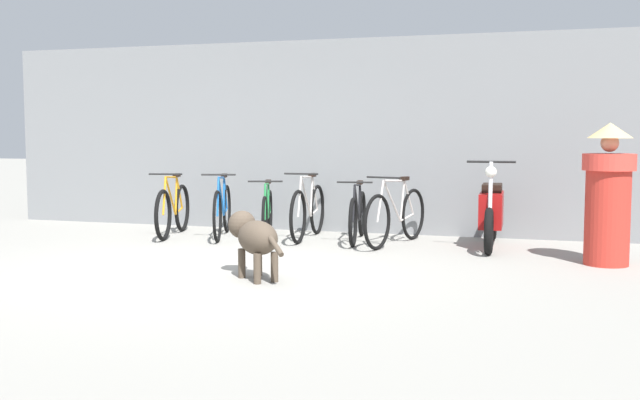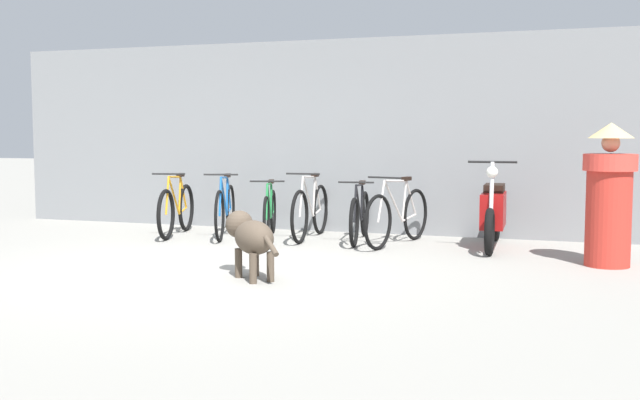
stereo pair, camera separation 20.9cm
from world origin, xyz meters
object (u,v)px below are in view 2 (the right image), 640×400
object	(u,v)px
bicycle_0	(177,210)
bicycle_1	(225,210)
bicycle_3	(310,211)
bicycle_4	(360,216)
person_in_robes	(609,194)
bicycle_2	(270,213)
motorcycle	(493,213)
bicycle_5	(398,216)
stray_dog	(250,236)

from	to	relation	value
bicycle_0	bicycle_1	bearing A→B (deg)	84.18
bicycle_3	bicycle_4	bearing A→B (deg)	84.51
bicycle_1	person_in_robes	world-z (taller)	person_in_robes
bicycle_2	motorcycle	world-z (taller)	motorcycle
person_in_robes	bicycle_3	bearing A→B (deg)	11.68
bicycle_1	motorcycle	distance (m)	3.65
bicycle_5	person_in_robes	xyz separation A→B (m)	(2.50, -0.82, 0.42)
bicycle_0	bicycle_1	world-z (taller)	same
bicycle_0	motorcycle	size ratio (longest dim) A/B	0.89
person_in_robes	bicycle_2	bearing A→B (deg)	14.99
person_in_robes	bicycle_4	bearing A→B (deg)	8.96
stray_dog	motorcycle	bearing A→B (deg)	-84.60
bicycle_5	stray_dog	size ratio (longest dim) A/B	2.00
bicycle_2	bicycle_5	distance (m)	1.81
bicycle_3	stray_dog	bearing A→B (deg)	4.23
bicycle_1	bicycle_5	xyz separation A→B (m)	(2.45, 0.02, -0.00)
bicycle_0	bicycle_4	world-z (taller)	bicycle_0
motorcycle	stray_dog	distance (m)	3.49
stray_dog	bicycle_4	bearing A→B (deg)	-54.82
bicycle_4	person_in_robes	distance (m)	3.23
motorcycle	stray_dog	xyz separation A→B (m)	(-2.08, -2.80, -0.02)
bicycle_5	motorcycle	distance (m)	1.20
bicycle_4	bicycle_0	bearing A→B (deg)	-92.44
bicycle_1	stray_dog	size ratio (longest dim) A/B	1.92
bicycle_2	bicycle_4	bearing A→B (deg)	76.52
bicycle_1	bicycle_3	bearing A→B (deg)	81.81
bicycle_1	person_in_robes	bearing A→B (deg)	63.40
bicycle_0	bicycle_4	bearing A→B (deg)	82.67
bicycle_4	stray_dog	world-z (taller)	bicycle_4
bicycle_3	stray_dog	xyz separation A→B (m)	(0.37, -2.85, 0.05)
bicycle_3	bicycle_2	bearing A→B (deg)	-81.15
stray_dog	bicycle_5	bearing A→B (deg)	-66.34
bicycle_1	motorcycle	xyz separation A→B (m)	(3.64, 0.14, 0.07)
bicycle_3	motorcycle	bearing A→B (deg)	85.65
motorcycle	person_in_robes	distance (m)	1.65
bicycle_2	bicycle_3	distance (m)	0.57
bicycle_1	bicycle_3	world-z (taller)	bicycle_3
bicycle_3	stray_dog	world-z (taller)	bicycle_3
stray_dog	person_in_robes	xyz separation A→B (m)	(3.39, 1.86, 0.36)
motorcycle	stray_dog	bearing A→B (deg)	-38.75
bicycle_3	bicycle_5	size ratio (longest dim) A/B	0.99
bicycle_5	bicycle_0	bearing A→B (deg)	-74.29
person_in_robes	bicycle_5	bearing A→B (deg)	8.41
bicycle_3	motorcycle	xyz separation A→B (m)	(2.45, -0.05, 0.06)
bicycle_3	bicycle_5	xyz separation A→B (m)	(1.26, -0.18, -0.01)
bicycle_0	bicycle_5	bearing A→B (deg)	79.05
bicycle_2	stray_dog	bearing A→B (deg)	1.11
bicycle_3	motorcycle	distance (m)	2.45
bicycle_1	bicycle_4	world-z (taller)	bicycle_1
person_in_robes	stray_dog	bearing A→B (deg)	55.23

